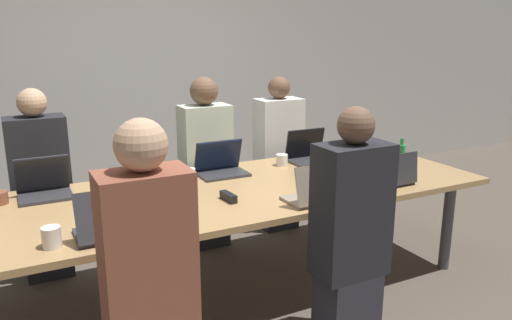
# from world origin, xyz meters

# --- Properties ---
(ground_plane) EXTENTS (24.00, 24.00, 0.00)m
(ground_plane) POSITION_xyz_m (0.00, 0.00, 0.00)
(ground_plane) COLOR brown
(curtain_wall) EXTENTS (12.00, 0.06, 2.80)m
(curtain_wall) POSITION_xyz_m (0.00, 2.31, 1.40)
(curtain_wall) COLOR #BCB7B2
(curtain_wall) RESTS_ON ground_plane
(conference_table) EXTENTS (3.60, 1.23, 0.74)m
(conference_table) POSITION_xyz_m (0.00, 0.00, 0.69)
(conference_table) COLOR tan
(conference_table) RESTS_ON ground_plane
(laptop_far_center) EXTENTS (0.36, 0.25, 0.25)m
(laptop_far_center) POSITION_xyz_m (0.12, 0.37, 0.81)
(laptop_far_center) COLOR #333338
(laptop_far_center) RESTS_ON conference_table
(person_far_center) EXTENTS (0.40, 0.24, 1.42)m
(person_far_center) POSITION_xyz_m (0.18, 0.80, 0.69)
(person_far_center) COLOR #2D2D38
(person_far_center) RESTS_ON ground_plane
(cup_far_center) EXTENTS (0.09, 0.09, 0.10)m
(cup_far_center) POSITION_xyz_m (-0.16, 0.27, 0.79)
(cup_far_center) COLOR white
(cup_far_center) RESTS_ON conference_table
(laptop_near_right) EXTENTS (0.36, 0.23, 0.23)m
(laptop_near_right) POSITION_xyz_m (1.04, -0.42, 0.81)
(laptop_near_right) COLOR #333338
(laptop_near_right) RESTS_ON conference_table
(cup_near_right) EXTENTS (0.07, 0.07, 0.10)m
(cup_near_right) POSITION_xyz_m (0.79, -0.38, 0.79)
(cup_near_right) COLOR white
(cup_near_right) RESTS_ON conference_table
(bottle_near_right) EXTENTS (0.06, 0.06, 0.27)m
(bottle_near_right) POSITION_xyz_m (1.29, -0.25, 0.86)
(bottle_near_right) COLOR green
(bottle_near_right) RESTS_ON conference_table
(laptop_near_left) EXTENTS (0.35, 0.27, 0.26)m
(laptop_near_left) POSITION_xyz_m (-0.83, -0.45, 0.81)
(laptop_near_left) COLOR #333338
(laptop_near_left) RESTS_ON conference_table
(person_near_left) EXTENTS (0.40, 0.24, 1.42)m
(person_near_left) POSITION_xyz_m (-0.76, -0.88, 0.69)
(person_near_left) COLOR #2D2D38
(person_near_left) RESTS_ON ground_plane
(cup_near_left) EXTENTS (0.09, 0.09, 0.10)m
(cup_near_left) POSITION_xyz_m (-1.11, -0.44, 0.79)
(cup_near_left) COLOR white
(cup_near_left) RESTS_ON conference_table
(laptop_near_midright) EXTENTS (0.36, 0.25, 0.25)m
(laptop_near_midright) POSITION_xyz_m (0.40, -0.48, 0.81)
(laptop_near_midright) COLOR gray
(laptop_near_midright) RESTS_ON conference_table
(person_near_midright) EXTENTS (0.40, 0.24, 1.39)m
(person_near_midright) POSITION_xyz_m (0.37, -0.87, 0.67)
(person_near_midright) COLOR #2D2D38
(person_near_midright) RESTS_ON ground_plane
(laptop_far_left) EXTENTS (0.32, 0.25, 0.26)m
(laptop_far_left) POSITION_xyz_m (-1.08, 0.41, 0.81)
(laptop_far_left) COLOR #333338
(laptop_far_left) RESTS_ON conference_table
(person_far_left) EXTENTS (0.40, 0.24, 1.39)m
(person_far_left) POSITION_xyz_m (-1.07, 0.83, 0.67)
(person_far_left) COLOR #2D2D38
(person_far_left) RESTS_ON ground_plane
(cup_far_left) EXTENTS (0.09, 0.09, 0.08)m
(cup_far_left) POSITION_xyz_m (-1.33, 0.38, 0.78)
(cup_far_left) COLOR brown
(cup_far_left) RESTS_ON conference_table
(laptop_far_right) EXTENTS (0.34, 0.26, 0.26)m
(laptop_far_right) POSITION_xyz_m (0.90, 0.39, 0.81)
(laptop_far_right) COLOR #333338
(laptop_far_right) RESTS_ON conference_table
(person_far_right) EXTENTS (0.40, 0.24, 1.38)m
(person_far_right) POSITION_xyz_m (0.90, 0.87, 0.67)
(person_far_right) COLOR #2D2D38
(person_far_right) RESTS_ON ground_plane
(cup_far_right) EXTENTS (0.09, 0.09, 0.09)m
(cup_far_right) POSITION_xyz_m (0.65, 0.37, 0.78)
(cup_far_right) COLOR white
(cup_far_right) RESTS_ON conference_table
(stapler) EXTENTS (0.06, 0.15, 0.05)m
(stapler) POSITION_xyz_m (-0.07, -0.21, 0.76)
(stapler) COLOR black
(stapler) RESTS_ON conference_table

